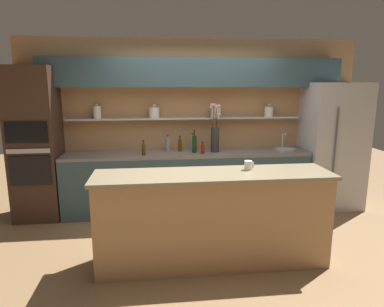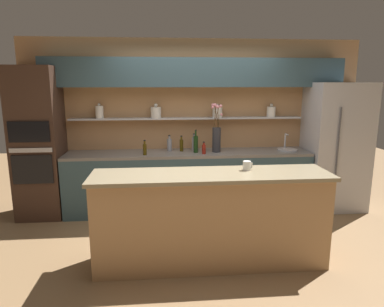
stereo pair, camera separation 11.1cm
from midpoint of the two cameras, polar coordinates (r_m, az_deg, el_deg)
name	(u,v)px [view 2 (the right image)]	position (r m, az deg, el deg)	size (l,w,h in m)	color
ground_plane	(206,247)	(4.29, 3.12, -15.25)	(12.00, 12.00, 0.00)	olive
back_wall_unit	(194,109)	(5.36, 0.96, 7.50)	(5.20, 0.44, 2.60)	tan
back_counter_unit	(189,181)	(5.26, 0.03, -4.68)	(3.65, 0.62, 0.92)	#334C56
island_counter	(211,219)	(3.75, 4.02, -10.80)	(2.51, 0.61, 1.02)	tan
refrigerator	(335,147)	(5.76, 23.28, 1.07)	(0.87, 0.73, 1.95)	#B7B7BC
oven_tower	(39,143)	(5.37, -23.65, 1.54)	(0.64, 0.64, 2.17)	#3D281E
flower_vase	(216,136)	(5.14, 4.72, 2.87)	(0.17, 0.15, 0.73)	#2D2D33
sink_fixture	(287,149)	(5.50, 16.13, 0.76)	(0.31, 0.31, 0.25)	#B7B7BC
bottle_oil_0	(181,145)	(5.20, -1.16, 1.46)	(0.05, 0.05, 0.24)	#47380A
bottle_sauce_1	(204,149)	(5.00, 2.62, 0.77)	(0.06, 0.06, 0.18)	maroon
bottle_wine_2	(196,144)	(5.09, 1.25, 1.64)	(0.07, 0.07, 0.34)	#193814
bottle_oil_3	(145,149)	(4.96, -7.24, 0.75)	(0.05, 0.05, 0.22)	#47380A
bottle_spirit_4	(194,143)	(5.29, 0.94, 1.74)	(0.07, 0.07, 0.26)	gray
bottle_spirit_5	(169,144)	(5.23, -3.18, 1.51)	(0.07, 0.07, 0.24)	gray
coffee_mug	(247,166)	(3.74, 9.97, -2.00)	(0.10, 0.08, 0.10)	silver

